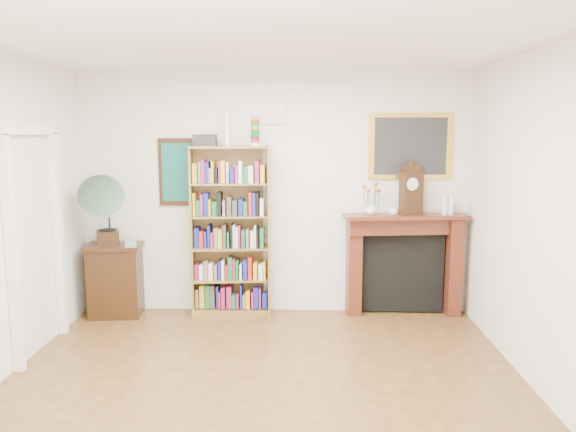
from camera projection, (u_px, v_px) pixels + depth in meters
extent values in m
cube|color=#4F2E18|center=(259.00, 414.00, 4.26)|extent=(4.50, 5.00, 0.01)
cube|color=white|center=(256.00, 31.00, 3.83)|extent=(4.50, 5.00, 0.01)
cube|color=silver|center=(274.00, 194.00, 6.52)|extent=(4.50, 0.01, 2.80)
cube|color=silver|center=(187.00, 393.00, 1.58)|extent=(4.50, 0.01, 2.80)
cube|color=silver|center=(573.00, 234.00, 3.99)|extent=(0.01, 5.00, 2.80)
cube|color=white|center=(12.00, 256.00, 4.88)|extent=(0.08, 0.08, 2.10)
cube|color=white|center=(58.00, 236.00, 5.80)|extent=(0.08, 0.08, 2.10)
cube|color=white|center=(29.00, 130.00, 5.18)|extent=(0.08, 1.02, 0.08)
cube|color=black|center=(184.00, 172.00, 6.49)|extent=(0.58, 0.03, 0.78)
cube|color=#135C52|center=(183.00, 172.00, 6.47)|extent=(0.50, 0.01, 0.67)
cube|color=white|center=(274.00, 111.00, 6.35)|extent=(0.26, 0.03, 0.30)
cube|color=silver|center=(274.00, 110.00, 6.34)|extent=(0.22, 0.01, 0.26)
cube|color=gold|center=(410.00, 146.00, 6.38)|extent=(0.95, 0.03, 0.75)
cube|color=#262628|center=(411.00, 146.00, 6.36)|extent=(0.82, 0.01, 0.65)
cube|color=brown|center=(192.00, 232.00, 6.43)|extent=(0.06, 0.32, 1.96)
cube|color=brown|center=(268.00, 232.00, 6.41)|extent=(0.06, 0.32, 1.96)
cube|color=brown|center=(229.00, 147.00, 6.27)|extent=(0.93, 0.40, 0.03)
cube|color=brown|center=(232.00, 311.00, 6.56)|extent=(0.93, 0.40, 0.08)
cube|color=brown|center=(232.00, 230.00, 6.57)|extent=(0.90, 0.10, 1.96)
cube|color=brown|center=(231.00, 279.00, 6.50)|extent=(0.87, 0.38, 0.02)
cube|color=brown|center=(231.00, 248.00, 6.44)|extent=(0.87, 0.38, 0.02)
cube|color=brown|center=(230.00, 216.00, 6.39)|extent=(0.87, 0.38, 0.02)
cube|color=brown|center=(230.00, 184.00, 6.33)|extent=(0.87, 0.38, 0.02)
cube|color=black|center=(116.00, 280.00, 6.47)|extent=(0.65, 0.50, 0.84)
cube|color=#4A1E11|center=(354.00, 266.00, 6.50)|extent=(0.18, 0.22, 1.14)
cube|color=#4A1E11|center=(453.00, 267.00, 6.47)|extent=(0.18, 0.22, 1.14)
cube|color=#4A1E11|center=(405.00, 226.00, 6.41)|extent=(1.31, 0.33, 0.19)
cube|color=#4A1E11|center=(406.00, 216.00, 6.35)|extent=(1.43, 0.47, 0.04)
cube|color=black|center=(402.00, 273.00, 6.56)|extent=(0.95, 0.09, 0.92)
cube|color=black|center=(108.00, 237.00, 6.46)|extent=(0.32, 0.32, 0.15)
cylinder|color=black|center=(107.00, 230.00, 6.45)|extent=(0.24, 0.24, 0.01)
cone|color=#2C3F2E|center=(101.00, 203.00, 6.25)|extent=(0.68, 0.75, 0.64)
cube|color=#A2A3AE|center=(131.00, 243.00, 6.27)|extent=(0.14, 0.14, 0.08)
cube|color=black|center=(411.00, 193.00, 6.31)|extent=(0.27, 0.21, 0.48)
cylinder|color=white|center=(412.00, 184.00, 6.23)|extent=(0.14, 0.06, 0.14)
cube|color=black|center=(412.00, 169.00, 6.27)|extent=(0.20, 0.16, 0.09)
imported|color=white|center=(371.00, 208.00, 6.33)|extent=(0.15, 0.15, 0.14)
imported|color=white|center=(393.00, 212.00, 6.31)|extent=(0.09, 0.09, 0.07)
cylinder|color=silver|center=(445.00, 204.00, 6.31)|extent=(0.07, 0.07, 0.24)
cylinder|color=silver|center=(451.00, 206.00, 6.31)|extent=(0.06, 0.06, 0.20)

